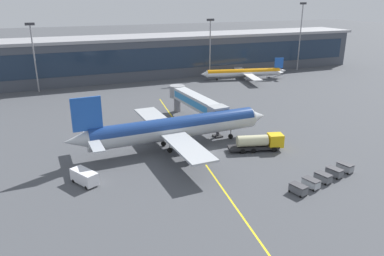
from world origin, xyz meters
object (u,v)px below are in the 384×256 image
main_airliner (175,128)px  crew_van (85,177)px  baggage_cart_2 (323,177)px  commuter_jet_far (244,73)px  baggage_cart_0 (298,189)px  baggage_cart_4 (345,167)px  baggage_cart_1 (311,183)px  fuel_tanker (259,142)px  baggage_cart_3 (334,172)px

main_airliner → crew_van: (-18.64, -8.91, -2.96)m
baggage_cart_2 → commuter_jet_far: (28.17, 75.26, 1.73)m
main_airliner → baggage_cart_0: main_airliner is taller
baggage_cart_4 → commuter_jet_far: size_ratio=0.09×
crew_van → baggage_cart_1: (33.08, -14.72, -0.53)m
crew_van → baggage_cart_0: (29.99, -15.55, -0.53)m
fuel_tanker → baggage_cart_4: bearing=-57.2°
baggage_cart_1 → crew_van: bearing=156.0°
main_airliner → baggage_cart_0: bearing=-65.1°
crew_van → baggage_cart_2: crew_van is taller
fuel_tanker → crew_van: bearing=-177.5°
fuel_tanker → crew_van: fuel_tanker is taller
main_airliner → commuter_jet_far: (45.70, 52.46, -1.76)m
baggage_cart_3 → commuter_jet_far: 78.56m
crew_van → baggage_cart_0: size_ratio=1.83×
baggage_cart_2 → baggage_cart_3: (3.09, 0.83, 0.00)m
fuel_tanker → commuter_jet_far: size_ratio=0.34×
baggage_cart_0 → commuter_jet_far: 84.26m
main_airliner → baggage_cart_1: 27.91m
main_airliner → crew_van: main_airliner is taller
baggage_cart_2 → baggage_cart_3: size_ratio=1.00×
baggage_cart_2 → baggage_cart_0: bearing=-165.0°
baggage_cart_2 → fuel_tanker: bearing=99.7°
main_airliner → fuel_tanker: size_ratio=3.82×
fuel_tanker → crew_van: size_ratio=2.05×
baggage_cart_2 → baggage_cart_3: same height
baggage_cart_2 → crew_van: bearing=159.0°
crew_van → baggage_cart_1: size_ratio=1.83×
fuel_tanker → commuter_jet_far: bearing=62.8°
baggage_cart_3 → commuter_jet_far: (25.08, 74.43, 1.73)m
main_airliner → baggage_cart_3: (20.62, -21.98, -3.49)m
main_airliner → baggage_cart_0: size_ratio=14.29×
baggage_cart_3 → main_airliner: bearing=133.2°
fuel_tanker → baggage_cart_0: size_ratio=3.75×
fuel_tanker → baggage_cart_1: (-0.46, -16.16, -0.96)m
fuel_tanker → baggage_cart_0: fuel_tanker is taller
fuel_tanker → baggage_cart_0: (-3.55, -16.99, -0.96)m
baggage_cart_3 → fuel_tanker: bearing=111.5°
crew_van → baggage_cart_1: crew_van is taller
baggage_cart_4 → fuel_tanker: bearing=122.8°
baggage_cart_1 → baggage_cart_2: size_ratio=1.00×
fuel_tanker → baggage_cart_4: (8.81, -13.67, -0.96)m
baggage_cart_0 → baggage_cart_2: bearing=15.0°
baggage_cart_1 → baggage_cart_4: same height
baggage_cart_3 → baggage_cart_4: (3.09, 0.83, 0.00)m
crew_van → main_airliner: bearing=25.6°
baggage_cart_0 → baggage_cart_2: same height
baggage_cart_2 → commuter_jet_far: size_ratio=0.09×
main_airliner → baggage_cart_2: size_ratio=14.29×
main_airliner → baggage_cart_2: (17.53, -22.81, -3.49)m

